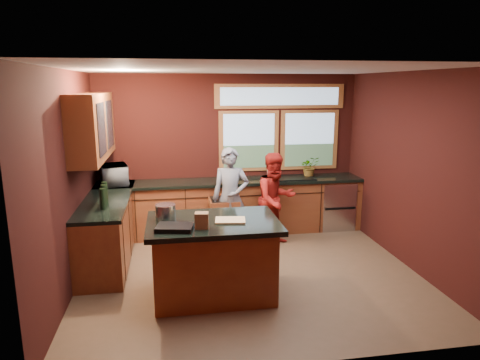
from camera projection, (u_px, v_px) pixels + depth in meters
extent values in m
plane|color=brown|center=(250.00, 273.00, 5.84)|extent=(4.50, 4.50, 0.00)
cube|color=black|center=(229.00, 153.00, 7.48)|extent=(4.50, 0.02, 2.70)
cube|color=black|center=(294.00, 225.00, 3.62)|extent=(4.50, 0.02, 2.70)
cube|color=black|center=(68.00, 183.00, 5.19)|extent=(0.02, 4.00, 2.70)
cube|color=black|center=(410.00, 171.00, 5.91)|extent=(0.02, 4.00, 2.70)
cube|color=silver|center=(251.00, 69.00, 5.26)|extent=(4.50, 4.00, 0.02)
cube|color=#90ACC7|center=(249.00, 141.00, 7.47)|extent=(1.06, 0.02, 1.06)
cube|color=#90ACC7|center=(309.00, 140.00, 7.65)|extent=(1.06, 0.02, 1.06)
cube|color=brown|center=(280.00, 96.00, 7.39)|extent=(2.30, 0.02, 0.42)
cube|color=#602716|center=(92.00, 126.00, 5.91)|extent=(0.36, 1.80, 0.90)
cube|color=#602716|center=(232.00, 208.00, 7.38)|extent=(4.50, 0.60, 0.88)
cube|color=black|center=(232.00, 181.00, 7.27)|extent=(4.50, 0.64, 0.05)
cube|color=#B7B7BC|center=(334.00, 204.00, 7.66)|extent=(0.60, 0.58, 0.85)
cube|color=black|center=(295.00, 180.00, 7.42)|extent=(0.66, 0.46, 0.05)
cube|color=#602716|center=(108.00, 230.00, 6.26)|extent=(0.60, 2.30, 0.88)
cube|color=black|center=(107.00, 199.00, 6.16)|extent=(0.64, 2.30, 0.05)
cube|color=#602716|center=(214.00, 261.00, 5.15)|extent=(1.40, 0.90, 0.88)
cube|color=black|center=(213.00, 223.00, 5.05)|extent=(1.55, 1.05, 0.06)
imported|color=slate|center=(231.00, 198.00, 6.67)|extent=(0.63, 0.46, 1.58)
imported|color=maroon|center=(275.00, 199.00, 6.75)|extent=(0.87, 0.77, 1.49)
imported|color=#999999|center=(115.00, 175.00, 6.92)|extent=(0.52, 0.66, 0.32)
imported|color=#999999|center=(310.00, 167.00, 7.51)|extent=(0.32, 0.28, 0.36)
cylinder|color=silver|center=(271.00, 171.00, 7.35)|extent=(0.12, 0.12, 0.28)
cube|color=tan|center=(230.00, 220.00, 5.03)|extent=(0.38, 0.30, 0.02)
cylinder|color=#BAB9BE|center=(166.00, 212.00, 5.08)|extent=(0.24, 0.24, 0.18)
cube|color=brown|center=(202.00, 220.00, 4.76)|extent=(0.16, 0.14, 0.18)
cube|color=black|center=(175.00, 227.00, 4.73)|extent=(0.45, 0.35, 0.05)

